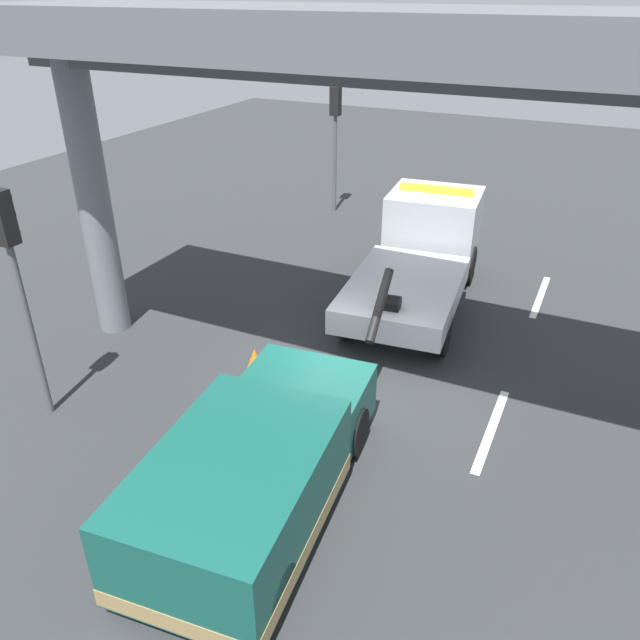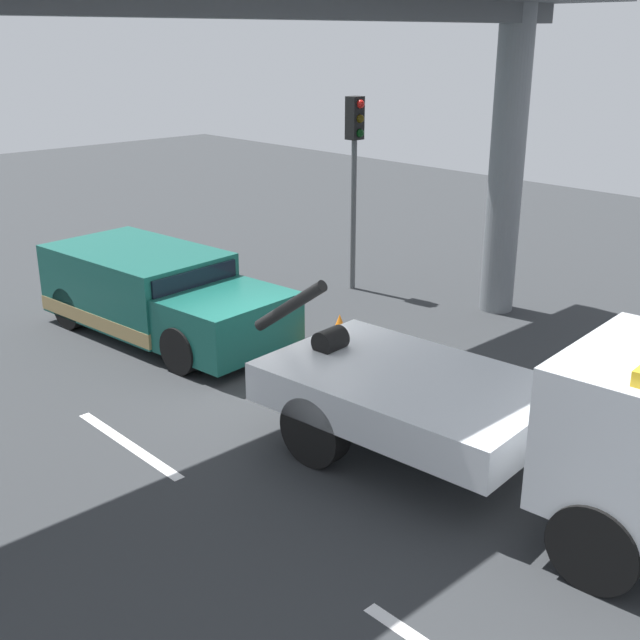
{
  "view_description": "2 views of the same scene",
  "coord_description": "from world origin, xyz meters",
  "px_view_note": "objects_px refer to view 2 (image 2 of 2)",
  "views": [
    {
      "loc": [
        -9.4,
        -3.84,
        7.09
      ],
      "look_at": [
        0.55,
        0.88,
        1.12
      ],
      "focal_mm": 34.98,
      "sensor_mm": 36.0,
      "label": 1
    },
    {
      "loc": [
        9.19,
        -7.73,
        5.49
      ],
      "look_at": [
        0.85,
        0.15,
        1.37
      ],
      "focal_mm": 44.81,
      "sensor_mm": 36.0,
      "label": 2
    }
  ],
  "objects_px": {
    "tow_truck_white": "(542,416)",
    "towed_van_green": "(157,295)",
    "traffic_light_near": "(355,151)",
    "traffic_cone_orange": "(340,334)"
  },
  "relations": [
    {
      "from": "tow_truck_white",
      "to": "traffic_light_near",
      "type": "xyz_separation_m",
      "value": [
        -7.77,
        4.73,
        1.9
      ]
    },
    {
      "from": "tow_truck_white",
      "to": "towed_van_green",
      "type": "distance_m",
      "value": 8.35
    },
    {
      "from": "towed_van_green",
      "to": "traffic_cone_orange",
      "type": "distance_m",
      "value": 3.65
    },
    {
      "from": "tow_truck_white",
      "to": "traffic_cone_orange",
      "type": "xyz_separation_m",
      "value": [
        -5.22,
        1.78,
        -0.85
      ]
    },
    {
      "from": "traffic_light_near",
      "to": "tow_truck_white",
      "type": "bearing_deg",
      "value": -31.35
    },
    {
      "from": "towed_van_green",
      "to": "traffic_light_near",
      "type": "relative_size",
      "value": 1.26
    },
    {
      "from": "traffic_light_near",
      "to": "traffic_cone_orange",
      "type": "height_order",
      "value": "traffic_light_near"
    },
    {
      "from": "tow_truck_white",
      "to": "towed_van_green",
      "type": "bearing_deg",
      "value": -179.44
    },
    {
      "from": "tow_truck_white",
      "to": "traffic_light_near",
      "type": "distance_m",
      "value": 9.29
    },
    {
      "from": "tow_truck_white",
      "to": "traffic_cone_orange",
      "type": "distance_m",
      "value": 5.58
    }
  ]
}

